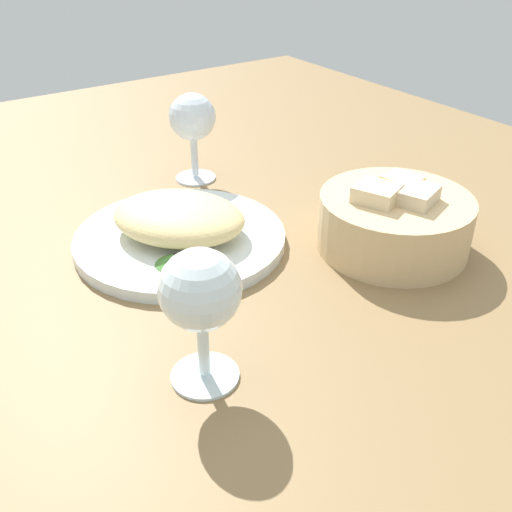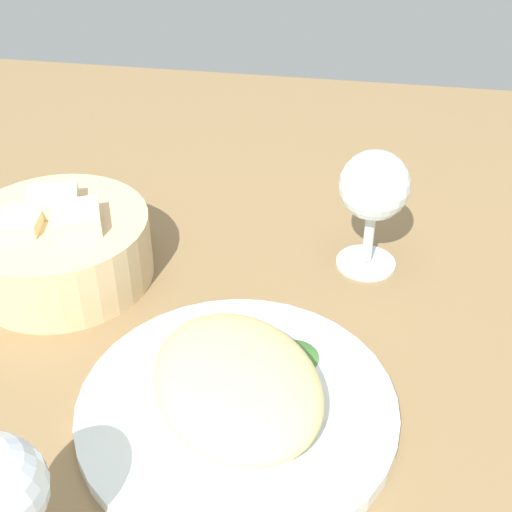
{
  "view_description": "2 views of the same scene",
  "coord_description": "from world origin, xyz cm",
  "px_view_note": "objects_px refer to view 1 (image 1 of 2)",
  "views": [
    {
      "loc": [
        56.34,
        -26.51,
        35.55
      ],
      "look_at": [
        12.75,
        3.4,
        3.28
      ],
      "focal_mm": 41.47,
      "sensor_mm": 36.0,
      "label": 1
    },
    {
      "loc": [
        -35.8,
        -6.87,
        42.74
      ],
      "look_at": [
        14.27,
        1.36,
        5.67
      ],
      "focal_mm": 49.56,
      "sensor_mm": 36.0,
      "label": 2
    }
  ],
  "objects_px": {
    "plate": "(180,238)",
    "wine_glass_far": "(193,122)",
    "bread_basket": "(394,221)",
    "wine_glass_near": "(200,296)"
  },
  "relations": [
    {
      "from": "plate",
      "to": "bread_basket",
      "type": "distance_m",
      "value": 0.25
    },
    {
      "from": "wine_glass_far",
      "to": "plate",
      "type": "bearing_deg",
      "value": -34.89
    },
    {
      "from": "plate",
      "to": "bread_basket",
      "type": "height_order",
      "value": "bread_basket"
    },
    {
      "from": "plate",
      "to": "wine_glass_far",
      "type": "distance_m",
      "value": 0.21
    },
    {
      "from": "wine_glass_far",
      "to": "bread_basket",
      "type": "bearing_deg",
      "value": 16.85
    },
    {
      "from": "wine_glass_near",
      "to": "wine_glass_far",
      "type": "height_order",
      "value": "same"
    },
    {
      "from": "plate",
      "to": "wine_glass_near",
      "type": "height_order",
      "value": "wine_glass_near"
    },
    {
      "from": "bread_basket",
      "to": "wine_glass_far",
      "type": "xyz_separation_m",
      "value": [
        -0.3,
        -0.09,
        0.05
      ]
    },
    {
      "from": "bread_basket",
      "to": "wine_glass_far",
      "type": "height_order",
      "value": "wine_glass_far"
    },
    {
      "from": "bread_basket",
      "to": "wine_glass_near",
      "type": "xyz_separation_m",
      "value": [
        0.07,
        -0.29,
        0.05
      ]
    }
  ]
}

